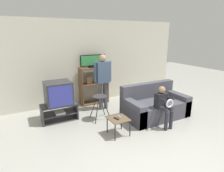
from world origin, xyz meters
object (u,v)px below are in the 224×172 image
object	(u,v)px
remote_control_white	(120,117)
person_seated_child	(163,103)
remote_control_black	(116,119)
television_flat	(93,61)
folding_stool	(100,100)
television_main	(58,93)
person_standing_adult	(103,77)
tv_stand	(59,112)
couch	(154,106)
snack_table	(118,121)
media_shelf	(94,85)

from	to	relation	value
remote_control_white	person_seated_child	distance (m)	1.13
person_seated_child	remote_control_black	bearing A→B (deg)	173.91
television_flat	remote_control_white	bearing A→B (deg)	-96.43
television_flat	folding_stool	world-z (taller)	television_flat
television_main	person_standing_adult	bearing A→B (deg)	6.12
television_flat	remote_control_black	bearing A→B (deg)	-99.16
tv_stand	television_flat	bearing A→B (deg)	31.12
television_main	remote_control_white	world-z (taller)	television_main
folding_stool	couch	distance (m)	1.49
television_flat	person_seated_child	distance (m)	2.54
television_main	person_seated_child	xyz separation A→B (m)	(2.13, -1.50, -0.14)
folding_stool	remote_control_white	world-z (taller)	folding_stool
snack_table	remote_control_white	world-z (taller)	remote_control_white
tv_stand	remote_control_black	world-z (taller)	tv_stand
folding_stool	couch	size ratio (longest dim) A/B	0.38
tv_stand	remote_control_black	distance (m)	1.66
media_shelf	television_flat	bearing A→B (deg)	103.46
television_flat	person_standing_adult	xyz separation A→B (m)	(0.05, -0.62, -0.37)
remote_control_white	remote_control_black	bearing A→B (deg)	-148.90
folding_stool	snack_table	size ratio (longest dim) A/B	1.54
snack_table	person_standing_adult	distance (m)	1.68
remote_control_black	remote_control_white	size ratio (longest dim) A/B	1.00
tv_stand	media_shelf	distance (m)	1.54
remote_control_black	person_seated_child	distance (m)	1.23
person_standing_adult	couch	bearing A→B (deg)	-47.29
tv_stand	media_shelf	size ratio (longest dim) A/B	0.76
television_main	remote_control_black	size ratio (longest dim) A/B	4.45
tv_stand	folding_stool	world-z (taller)	folding_stool
person_standing_adult	remote_control_black	bearing A→B (deg)	-104.56
remote_control_black	remote_control_white	bearing A→B (deg)	5.78
folding_stool	snack_table	bearing A→B (deg)	-87.64
folding_stool	couch	world-z (taller)	couch
person_seated_child	person_standing_adult	bearing A→B (deg)	116.40
person_standing_adult	folding_stool	bearing A→B (deg)	-121.84
remote_control_black	person_standing_adult	distance (m)	1.67
media_shelf	person_standing_adult	size ratio (longest dim) A/B	0.72
media_shelf	person_standing_adult	world-z (taller)	person_standing_adult
snack_table	remote_control_white	distance (m)	0.09
television_flat	remote_control_black	distance (m)	2.36
snack_table	couch	distance (m)	1.41
media_shelf	television_main	bearing A→B (deg)	-149.29
folding_stool	person_standing_adult	size ratio (longest dim) A/B	0.40
folding_stool	remote_control_white	distance (m)	0.88
television_flat	couch	distance (m)	2.29
remote_control_white	couch	distance (m)	1.35
media_shelf	folding_stool	size ratio (longest dim) A/B	1.82
tv_stand	person_standing_adult	size ratio (longest dim) A/B	0.55
couch	person_standing_adult	distance (m)	1.65
tv_stand	couch	distance (m)	2.53
remote_control_white	person_standing_adult	world-z (taller)	person_standing_adult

